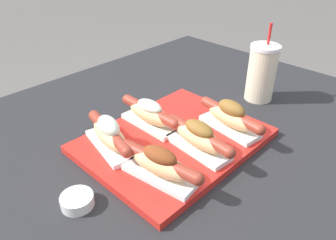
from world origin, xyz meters
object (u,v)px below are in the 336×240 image
at_px(hot_dog_4, 150,114).
at_px(sauce_bowl, 77,200).
at_px(serving_tray, 174,140).
at_px(hot_dog_3, 110,134).
at_px(drink_cup, 261,72).
at_px(hot_dog_2, 231,117).
at_px(hot_dog_1, 199,137).
at_px(hot_dog_0, 160,164).

xyz_separation_m(hot_dog_4, sauce_bowl, (-0.27, -0.09, -0.04)).
bearing_deg(serving_tray, hot_dog_3, 149.62).
bearing_deg(hot_dog_4, drink_cup, -15.84).
relative_size(serving_tray, hot_dog_4, 2.08).
xyz_separation_m(hot_dog_2, drink_cup, (0.23, 0.06, 0.03)).
bearing_deg(sauce_bowl, hot_dog_2, -9.52).
height_order(hot_dog_1, sauce_bowl, hot_dog_1).
xyz_separation_m(hot_dog_0, hot_dog_4, (0.12, 0.16, -0.00)).
bearing_deg(hot_dog_4, hot_dog_0, -127.38).
xyz_separation_m(hot_dog_1, hot_dog_2, (0.12, -0.00, 0.00)).
bearing_deg(hot_dog_1, hot_dog_4, 91.66).
height_order(hot_dog_1, hot_dog_2, hot_dog_2).
distance_m(hot_dog_2, sauce_bowl, 0.41).
relative_size(hot_dog_0, hot_dog_1, 0.99).
xyz_separation_m(sauce_bowl, drink_cup, (0.62, -0.01, 0.07)).
bearing_deg(hot_dog_2, hot_dog_3, 149.34).
distance_m(hot_dog_0, hot_dog_1, 0.13).
height_order(hot_dog_2, drink_cup, drink_cup).
xyz_separation_m(serving_tray, hot_dog_2, (0.12, -0.07, 0.04)).
bearing_deg(hot_dog_4, hot_dog_1, -88.34).
xyz_separation_m(serving_tray, drink_cup, (0.35, -0.02, 0.08)).
bearing_deg(hot_dog_2, sauce_bowl, 170.48).
bearing_deg(hot_dog_1, sauce_bowl, 166.62).
height_order(hot_dog_4, sauce_bowl, hot_dog_4).
relative_size(hot_dog_3, sauce_bowl, 3.14).
xyz_separation_m(hot_dog_3, hot_dog_4, (0.13, 0.00, -0.00)).
bearing_deg(drink_cup, hot_dog_1, -171.04).
distance_m(serving_tray, drink_cup, 0.36).
bearing_deg(sauce_bowl, hot_dog_1, -13.38).
height_order(hot_dog_1, hot_dog_3, hot_dog_3).
distance_m(hot_dog_0, hot_dog_4, 0.20).
relative_size(serving_tray, hot_dog_0, 2.10).
distance_m(hot_dog_0, drink_cup, 0.48).
xyz_separation_m(hot_dog_0, hot_dog_3, (-0.01, 0.15, 0.00)).
height_order(hot_dog_2, hot_dog_4, hot_dog_2).
height_order(serving_tray, hot_dog_4, hot_dog_4).
relative_size(serving_tray, drink_cup, 1.85).
height_order(serving_tray, hot_dog_2, hot_dog_2).
height_order(serving_tray, sauce_bowl, sauce_bowl).
bearing_deg(drink_cup, sauce_bowl, 178.97).
bearing_deg(hot_dog_3, hot_dog_0, -87.58).
distance_m(hot_dog_1, hot_dog_3, 0.20).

